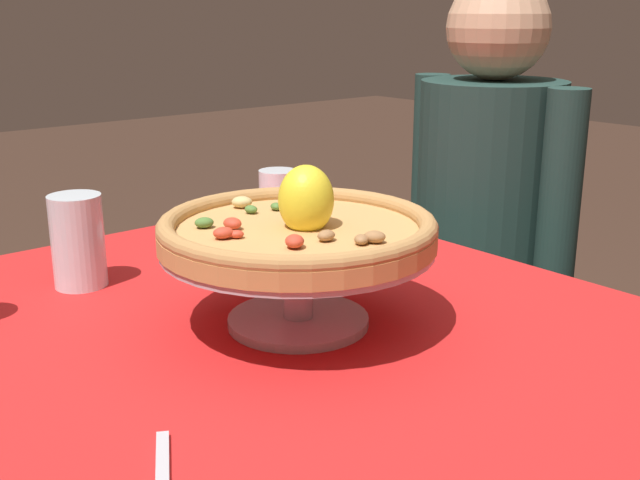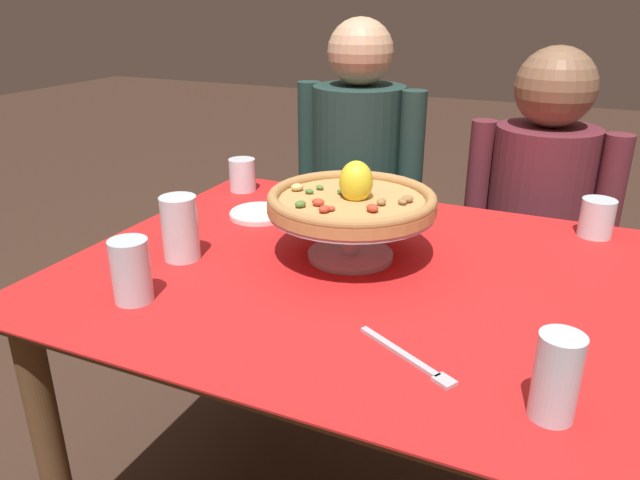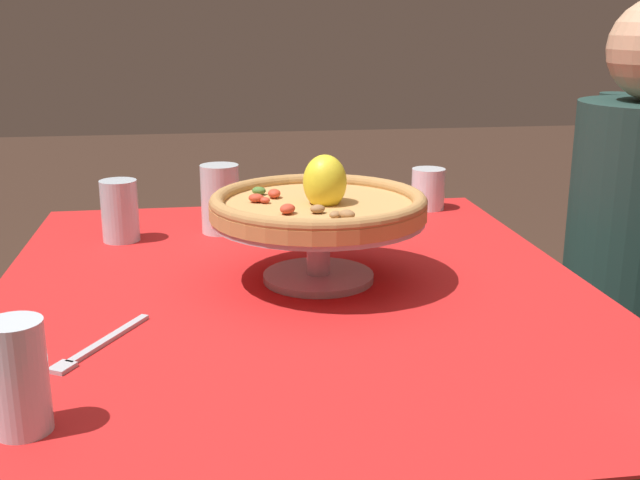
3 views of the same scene
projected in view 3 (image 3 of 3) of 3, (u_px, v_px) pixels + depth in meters
The scene contains 10 objects.
dining_table at pixel (295, 348), 1.31m from camera, with size 1.18×0.98×0.75m.
pizza_stand at pixel (318, 237), 1.29m from camera, with size 0.35×0.35×0.11m.
pizza at pixel (319, 203), 1.28m from camera, with size 0.36×0.36×0.10m.
water_glass_back_left at pixel (428, 192), 1.79m from camera, with size 0.08×0.08×0.09m.
water_glass_front_left at pixel (120, 215), 1.53m from camera, with size 0.07×0.07×0.12m.
water_glass_side_left at pixel (220, 204), 1.59m from camera, with size 0.08×0.08×0.14m.
water_glass_front_right at pixel (20, 385), 0.82m from camera, with size 0.06×0.06×0.13m.
side_plate at pixel (366, 225), 1.63m from camera, with size 0.15×0.15×0.02m.
dinner_fork at pixel (98, 346), 1.05m from camera, with size 0.18×0.12×0.01m.
diner_left at pixel (631, 300), 1.72m from camera, with size 0.46×0.35×1.22m.
Camera 3 is at (1.20, -0.14, 1.18)m, focal length 43.92 mm.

